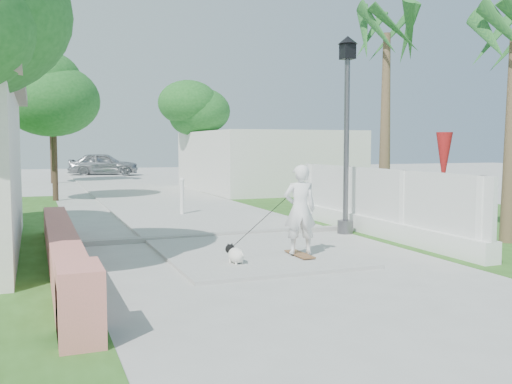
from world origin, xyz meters
name	(u,v)px	position (x,y,z in m)	size (l,w,h in m)	color
ground	(367,313)	(0.00, 0.00, 0.00)	(90.00, 90.00, 0.00)	#B7B7B2
path_strip	(124,189)	(0.00, 20.00, 0.03)	(3.20, 36.00, 0.06)	#B7B7B2
curb	(218,235)	(0.00, 6.00, 0.05)	(6.50, 0.25, 0.10)	#999993
grass_right	(423,213)	(7.00, 8.00, 0.01)	(8.00, 20.00, 0.01)	#2F591C
pink_wall	(64,254)	(-3.30, 3.55, 0.31)	(0.45, 8.20, 0.80)	#E47D75
lattice_fence	(376,211)	(3.40, 5.00, 0.54)	(0.35, 7.00, 1.50)	white
building_right	(265,161)	(6.00, 18.00, 1.30)	(6.00, 8.00, 2.60)	silver
street_lamp	(347,127)	(2.90, 5.50, 2.43)	(0.44, 0.44, 4.44)	#59595E
bollard	(182,196)	(0.20, 10.00, 0.58)	(0.14, 0.14, 1.09)	white
patio_umbrella	(444,160)	(4.80, 4.50, 1.69)	(0.36, 0.36, 2.30)	#59595E
tree_path_left	(53,94)	(-2.98, 15.98, 3.82)	(3.40, 3.40, 5.23)	#4C3826
tree_path_right	(193,113)	(3.22, 19.98, 3.49)	(3.00, 3.00, 4.79)	#4C3826
tree_path_far	(51,110)	(-2.78, 25.98, 3.82)	(3.20, 3.20, 5.17)	#4C3826
palm_far	(387,46)	(4.60, 6.50, 4.48)	(1.80, 1.80, 5.30)	brown
skateboarder	(296,211)	(0.57, 3.22, 0.86)	(1.58, 0.85, 1.67)	brown
dog	(235,254)	(-0.62, 3.06, 0.20)	(0.32, 0.54, 0.37)	white
parked_car	(104,164)	(0.57, 32.82, 0.76)	(1.79, 4.46, 1.52)	#989B9F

